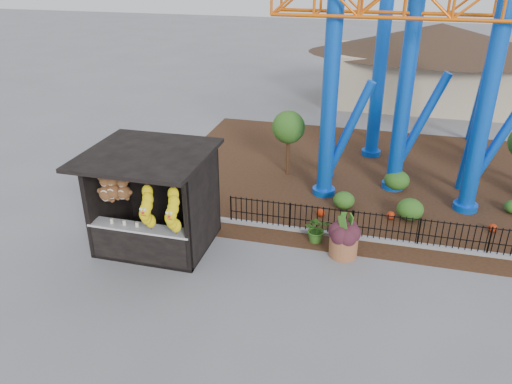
% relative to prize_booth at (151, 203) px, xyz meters
% --- Properties ---
extents(ground, '(120.00, 120.00, 0.00)m').
position_rel_prize_booth_xyz_m(ground, '(2.99, -0.90, -1.53)').
color(ground, slate).
rests_on(ground, ground).
extents(mulch_bed, '(18.00, 12.00, 0.02)m').
position_rel_prize_booth_xyz_m(mulch_bed, '(6.99, 7.10, -1.52)').
color(mulch_bed, '#331E11').
rests_on(mulch_bed, ground).
extents(curb, '(18.00, 0.18, 0.12)m').
position_rel_prize_booth_xyz_m(curb, '(6.99, 2.10, -1.47)').
color(curb, gray).
rests_on(curb, ground).
extents(prize_booth, '(3.50, 3.40, 3.12)m').
position_rel_prize_booth_xyz_m(prize_booth, '(0.00, 0.00, 0.00)').
color(prize_booth, black).
rests_on(prize_booth, ground).
extents(picket_fence, '(12.20, 0.06, 1.00)m').
position_rel_prize_booth_xyz_m(picket_fence, '(7.89, 2.10, -1.03)').
color(picket_fence, black).
rests_on(picket_fence, ground).
extents(roller_coaster, '(11.00, 6.37, 10.82)m').
position_rel_prize_booth_xyz_m(roller_coaster, '(8.10, 7.33, 4.91)').
color(roller_coaster, blue).
rests_on(roller_coaster, ground).
extents(terracotta_planter, '(1.08, 1.08, 0.66)m').
position_rel_prize_booth_xyz_m(terracotta_planter, '(5.62, 1.04, -1.20)').
color(terracotta_planter, '#955836').
rests_on(terracotta_planter, ground).
extents(planter_foliage, '(0.70, 0.70, 0.64)m').
position_rel_prize_booth_xyz_m(planter_foliage, '(5.62, 1.04, -0.55)').
color(planter_foliage, '#38161F').
rests_on(planter_foliage, terracotta_planter).
extents(potted_plant, '(0.92, 0.84, 0.88)m').
position_rel_prize_booth_xyz_m(potted_plant, '(4.74, 1.64, -1.09)').
color(potted_plant, '#2C591A').
rests_on(potted_plant, ground).
extents(landscaping, '(7.77, 3.52, 0.75)m').
position_rel_prize_booth_xyz_m(landscaping, '(7.76, 4.78, -1.19)').
color(landscaping, '#2B5719').
rests_on(landscaping, mulch_bed).
extents(pavilion, '(15.00, 15.00, 4.80)m').
position_rel_prize_booth_xyz_m(pavilion, '(8.99, 19.10, 1.53)').
color(pavilion, '#BFAD8C').
rests_on(pavilion, ground).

